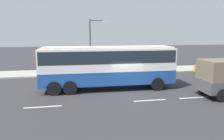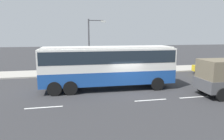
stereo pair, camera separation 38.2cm
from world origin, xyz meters
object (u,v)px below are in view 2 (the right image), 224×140
object	(u,v)px
pedestrian_near_curb	(148,64)
coach_bus	(108,63)
street_lamp	(91,42)
car_yellow_taxi	(213,67)

from	to	relation	value
pedestrian_near_curb	coach_bus	bearing A→B (deg)	168.14
coach_bus	pedestrian_near_curb	world-z (taller)	coach_bus
street_lamp	car_yellow_taxi	bearing A→B (deg)	-10.27
coach_bus	street_lamp	distance (m)	6.60
coach_bus	car_yellow_taxi	world-z (taller)	coach_bus
coach_bus	street_lamp	bearing A→B (deg)	97.16
car_yellow_taxi	pedestrian_near_curb	xyz separation A→B (m)	(-7.02, 2.50, 0.21)
car_yellow_taxi	pedestrian_near_curb	world-z (taller)	pedestrian_near_curb
pedestrian_near_curb	street_lamp	size ratio (longest dim) A/B	0.26
car_yellow_taxi	street_lamp	world-z (taller)	street_lamp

